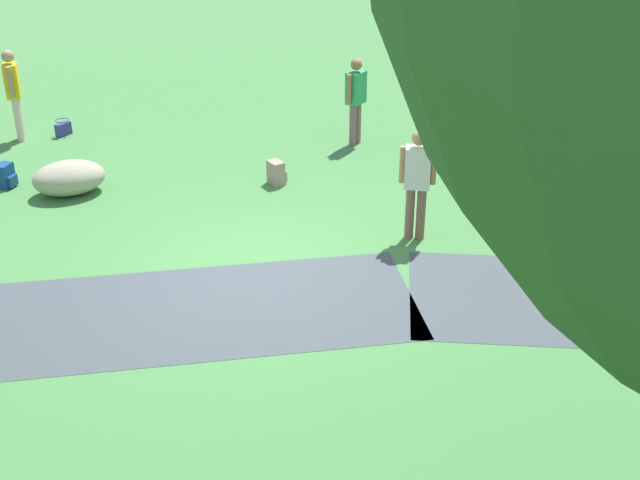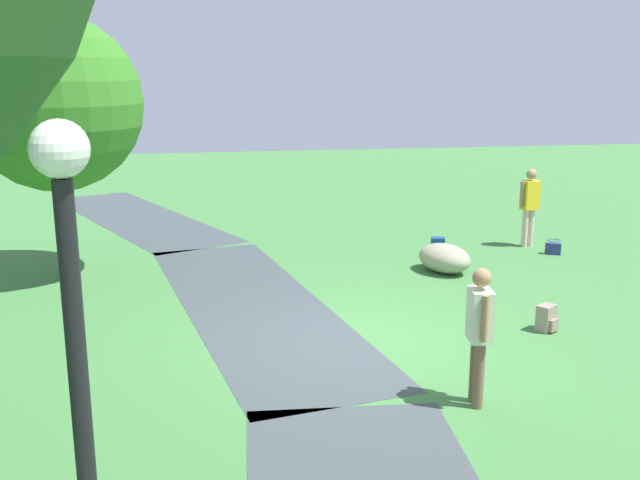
{
  "view_description": "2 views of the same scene",
  "coord_description": "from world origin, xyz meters",
  "px_view_note": "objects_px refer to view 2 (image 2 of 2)",
  "views": [
    {
      "loc": [
        -0.97,
        9.9,
        5.56
      ],
      "look_at": [
        -0.86,
        0.78,
        0.86
      ],
      "focal_mm": 47.05,
      "sensor_mm": 36.0,
      "label": 1
    },
    {
      "loc": [
        -9.59,
        2.18,
        3.86
      ],
      "look_at": [
        0.79,
        0.35,
        1.32
      ],
      "focal_mm": 40.8,
      "sensor_mm": 36.0,
      "label": 2
    }
  ],
  "objects_px": {
    "spare_backpack_on_lawn": "(547,319)",
    "frisbee_on_grass": "(465,263)",
    "lawn_boulder": "(444,258)",
    "lamp_post": "(80,397)",
    "young_tree_near_path": "(54,104)",
    "backpack_by_boulder": "(438,247)",
    "handbag_on_grass": "(553,248)",
    "woman_with_handbag": "(530,202)",
    "passerby_on_path": "(479,327)"
  },
  "relations": [
    {
      "from": "backpack_by_boulder",
      "to": "spare_backpack_on_lawn",
      "type": "bearing_deg",
      "value": -177.77
    },
    {
      "from": "young_tree_near_path",
      "to": "passerby_on_path",
      "type": "xyz_separation_m",
      "value": [
        -6.33,
        -5.53,
        -2.24
      ]
    },
    {
      "from": "spare_backpack_on_lawn",
      "to": "backpack_by_boulder",
      "type": "bearing_deg",
      "value": 2.23
    },
    {
      "from": "lawn_boulder",
      "to": "lamp_post",
      "type": "bearing_deg",
      "value": 150.37
    },
    {
      "from": "young_tree_near_path",
      "to": "lamp_post",
      "type": "bearing_deg",
      "value": -170.09
    },
    {
      "from": "young_tree_near_path",
      "to": "lawn_boulder",
      "type": "relative_size",
      "value": 3.48
    },
    {
      "from": "woman_with_handbag",
      "to": "spare_backpack_on_lawn",
      "type": "height_order",
      "value": "woman_with_handbag"
    },
    {
      "from": "young_tree_near_path",
      "to": "backpack_by_boulder",
      "type": "bearing_deg",
      "value": -88.24
    },
    {
      "from": "backpack_by_boulder",
      "to": "frisbee_on_grass",
      "type": "height_order",
      "value": "backpack_by_boulder"
    },
    {
      "from": "handbag_on_grass",
      "to": "frisbee_on_grass",
      "type": "height_order",
      "value": "handbag_on_grass"
    },
    {
      "from": "backpack_by_boulder",
      "to": "lamp_post",
      "type": "bearing_deg",
      "value": 152.0
    },
    {
      "from": "lawn_boulder",
      "to": "handbag_on_grass",
      "type": "relative_size",
      "value": 3.67
    },
    {
      "from": "woman_with_handbag",
      "to": "handbag_on_grass",
      "type": "height_order",
      "value": "woman_with_handbag"
    },
    {
      "from": "lawn_boulder",
      "to": "frisbee_on_grass",
      "type": "xyz_separation_m",
      "value": [
        0.52,
        -0.64,
        -0.26
      ]
    },
    {
      "from": "backpack_by_boulder",
      "to": "spare_backpack_on_lawn",
      "type": "xyz_separation_m",
      "value": [
        -4.44,
        -0.17,
        0.0
      ]
    },
    {
      "from": "woman_with_handbag",
      "to": "frisbee_on_grass",
      "type": "distance_m",
      "value": 2.35
    },
    {
      "from": "lamp_post",
      "to": "backpack_by_boulder",
      "type": "relative_size",
      "value": 9.05
    },
    {
      "from": "woman_with_handbag",
      "to": "spare_backpack_on_lawn",
      "type": "bearing_deg",
      "value": 157.51
    },
    {
      "from": "handbag_on_grass",
      "to": "backpack_by_boulder",
      "type": "relative_size",
      "value": 0.94
    },
    {
      "from": "spare_backpack_on_lawn",
      "to": "lamp_post",
      "type": "bearing_deg",
      "value": 136.27
    },
    {
      "from": "passerby_on_path",
      "to": "backpack_by_boulder",
      "type": "relative_size",
      "value": 4.13
    },
    {
      "from": "backpack_by_boulder",
      "to": "spare_backpack_on_lawn",
      "type": "distance_m",
      "value": 4.44
    },
    {
      "from": "backpack_by_boulder",
      "to": "young_tree_near_path",
      "type": "bearing_deg",
      "value": 91.76
    },
    {
      "from": "lamp_post",
      "to": "passerby_on_path",
      "type": "relative_size",
      "value": 2.19
    },
    {
      "from": "lamp_post",
      "to": "woman_with_handbag",
      "type": "xyz_separation_m",
      "value": [
        10.9,
        -7.75,
        -1.24
      ]
    },
    {
      "from": "young_tree_near_path",
      "to": "passerby_on_path",
      "type": "bearing_deg",
      "value": -138.85
    },
    {
      "from": "lawn_boulder",
      "to": "backpack_by_boulder",
      "type": "height_order",
      "value": "lawn_boulder"
    },
    {
      "from": "lamp_post",
      "to": "passerby_on_path",
      "type": "distance_m",
      "value": 5.53
    },
    {
      "from": "lawn_boulder",
      "to": "passerby_on_path",
      "type": "height_order",
      "value": "passerby_on_path"
    },
    {
      "from": "handbag_on_grass",
      "to": "lawn_boulder",
      "type": "bearing_deg",
      "value": 108.07
    },
    {
      "from": "young_tree_near_path",
      "to": "frisbee_on_grass",
      "type": "relative_size",
      "value": 20.28
    },
    {
      "from": "lawn_boulder",
      "to": "young_tree_near_path",
      "type": "bearing_deg",
      "value": 82.74
    },
    {
      "from": "lawn_boulder",
      "to": "passerby_on_path",
      "type": "xyz_separation_m",
      "value": [
        -5.43,
        1.53,
        0.68
      ]
    },
    {
      "from": "young_tree_near_path",
      "to": "lawn_boulder",
      "type": "bearing_deg",
      "value": -97.26
    },
    {
      "from": "handbag_on_grass",
      "to": "backpack_by_boulder",
      "type": "height_order",
      "value": "backpack_by_boulder"
    },
    {
      "from": "young_tree_near_path",
      "to": "spare_backpack_on_lawn",
      "type": "relative_size",
      "value": 11.93
    },
    {
      "from": "spare_backpack_on_lawn",
      "to": "passerby_on_path",
      "type": "bearing_deg",
      "value": 137.19
    },
    {
      "from": "lawn_boulder",
      "to": "frisbee_on_grass",
      "type": "bearing_deg",
      "value": -50.7
    },
    {
      "from": "woman_with_handbag",
      "to": "lamp_post",
      "type": "bearing_deg",
      "value": 144.59
    },
    {
      "from": "handbag_on_grass",
      "to": "lamp_post",
      "type": "bearing_deg",
      "value": 141.85
    },
    {
      "from": "lamp_post",
      "to": "handbag_on_grass",
      "type": "xyz_separation_m",
      "value": [
        10.16,
        -7.98,
        -2.09
      ]
    },
    {
      "from": "spare_backpack_on_lawn",
      "to": "frisbee_on_grass",
      "type": "distance_m",
      "value": 3.85
    },
    {
      "from": "handbag_on_grass",
      "to": "backpack_by_boulder",
      "type": "distance_m",
      "value": 2.46
    },
    {
      "from": "woman_with_handbag",
      "to": "passerby_on_path",
      "type": "height_order",
      "value": "woman_with_handbag"
    },
    {
      "from": "young_tree_near_path",
      "to": "spare_backpack_on_lawn",
      "type": "bearing_deg",
      "value": -119.39
    },
    {
      "from": "lawn_boulder",
      "to": "spare_backpack_on_lawn",
      "type": "xyz_separation_m",
      "value": [
        -3.32,
        -0.43,
        -0.08
      ]
    },
    {
      "from": "woman_with_handbag",
      "to": "spare_backpack_on_lawn",
      "type": "xyz_separation_m",
      "value": [
        -4.93,
        2.04,
        -0.8
      ]
    },
    {
      "from": "lamp_post",
      "to": "spare_backpack_on_lawn",
      "type": "relative_size",
      "value": 9.05
    },
    {
      "from": "lamp_post",
      "to": "lawn_boulder",
      "type": "bearing_deg",
      "value": -29.63
    },
    {
      "from": "frisbee_on_grass",
      "to": "lamp_post",
      "type": "bearing_deg",
      "value": 148.89
    }
  ]
}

